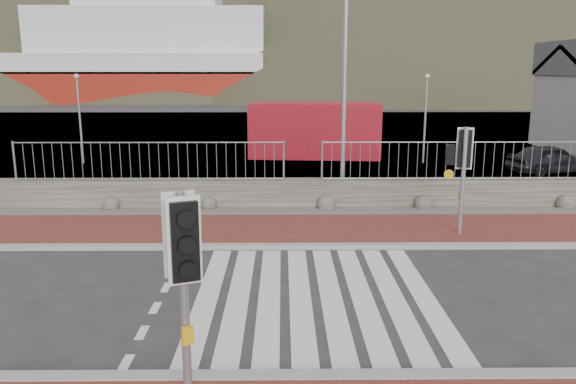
{
  "coord_description": "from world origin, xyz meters",
  "views": [
    {
      "loc": [
        -0.64,
        -10.21,
        4.33
      ],
      "look_at": [
        -0.51,
        3.0,
        1.43
      ],
      "focal_mm": 35.0,
      "sensor_mm": 36.0,
      "label": 1
    }
  ],
  "objects_px": {
    "traffic_signal_near": "(183,256)",
    "traffic_signal_far": "(463,158)",
    "streetlight": "(350,46)",
    "shipping_container": "(315,130)",
    "ferry": "(105,61)",
    "car_a": "(550,159)"
  },
  "relations": [
    {
      "from": "ferry",
      "to": "streetlight",
      "type": "distance_m",
      "value": 65.24
    },
    {
      "from": "shipping_container",
      "to": "car_a",
      "type": "xyz_separation_m",
      "value": [
        9.67,
        -4.84,
        -0.72
      ]
    },
    {
      "from": "ferry",
      "to": "car_a",
      "type": "xyz_separation_m",
      "value": [
        35.31,
        -54.8,
        -4.74
      ]
    },
    {
      "from": "shipping_container",
      "to": "streetlight",
      "type": "bearing_deg",
      "value": -82.17
    },
    {
      "from": "traffic_signal_near",
      "to": "traffic_signal_far",
      "type": "bearing_deg",
      "value": 31.78
    },
    {
      "from": "streetlight",
      "to": "shipping_container",
      "type": "bearing_deg",
      "value": 79.42
    },
    {
      "from": "traffic_signal_near",
      "to": "traffic_signal_far",
      "type": "height_order",
      "value": "traffic_signal_near"
    },
    {
      "from": "car_a",
      "to": "ferry",
      "type": "bearing_deg",
      "value": 17.33
    },
    {
      "from": "streetlight",
      "to": "traffic_signal_near",
      "type": "bearing_deg",
      "value": -119.57
    },
    {
      "from": "traffic_signal_near",
      "to": "car_a",
      "type": "distance_m",
      "value": 20.97
    },
    {
      "from": "streetlight",
      "to": "shipping_container",
      "type": "distance_m",
      "value": 10.5
    },
    {
      "from": "traffic_signal_near",
      "to": "streetlight",
      "type": "distance_m",
      "value": 12.61
    },
    {
      "from": "traffic_signal_near",
      "to": "shipping_container",
      "type": "bearing_deg",
      "value": 61.68
    },
    {
      "from": "traffic_signal_near",
      "to": "traffic_signal_far",
      "type": "relative_size",
      "value": 1.0
    },
    {
      "from": "ferry",
      "to": "traffic_signal_near",
      "type": "relative_size",
      "value": 17.28
    },
    {
      "from": "traffic_signal_near",
      "to": "car_a",
      "type": "xyz_separation_m",
      "value": [
        12.53,
        16.75,
        -1.46
      ]
    },
    {
      "from": "traffic_signal_near",
      "to": "streetlight",
      "type": "bearing_deg",
      "value": 53.24
    },
    {
      "from": "traffic_signal_near",
      "to": "ferry",
      "type": "bearing_deg",
      "value": 86.89
    },
    {
      "from": "car_a",
      "to": "streetlight",
      "type": "bearing_deg",
      "value": 103.01
    },
    {
      "from": "ferry",
      "to": "traffic_signal_far",
      "type": "distance_m",
      "value": 70.08
    },
    {
      "from": "shipping_container",
      "to": "ferry",
      "type": "bearing_deg",
      "value": 121.99
    },
    {
      "from": "car_a",
      "to": "traffic_signal_near",
      "type": "bearing_deg",
      "value": 127.72
    }
  ]
}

